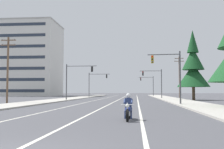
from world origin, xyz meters
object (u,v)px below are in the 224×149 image
Objects in this scene: traffic_signal_near_left at (75,76)px; utility_pole_left_near at (8,67)px; traffic_signal_mid_right at (155,79)px; traffic_signal_far_right at (149,83)px; apartment_building_far_left_block at (30,59)px; traffic_signal_mid_left at (95,81)px; conifer_tree_right_verge_far at (193,68)px; utility_pole_right_far at (179,76)px; traffic_signal_near_right at (171,70)px; motorcycle_with_rider at (128,109)px.

utility_pole_left_near is (-6.49, -11.05, 0.57)m from traffic_signal_near_left.
traffic_signal_far_right is (-0.02, 26.44, -0.00)m from traffic_signal_mid_right.
apartment_building_far_left_block is (-38.98, 1.59, 7.95)m from traffic_signal_far_right.
traffic_signal_mid_left is 27.42m from conifer_tree_right_verge_far.
traffic_signal_mid_left is 0.66× the size of utility_pole_right_far.
traffic_signal_near_right is 51.86m from traffic_signal_far_right.
traffic_signal_mid_left is 0.26× the size of apartment_building_far_left_block.
utility_pole_right_far is at bearing -13.43° from traffic_signal_mid_left.
traffic_signal_mid_right is at bearing -33.89° from traffic_signal_mid_left.
motorcycle_with_rider is 52.49m from traffic_signal_mid_left.
utility_pole_right_far is 50.93m from apartment_building_far_left_block.
motorcycle_with_rider is at bearing -93.73° from traffic_signal_far_right.
utility_pole_left_near reaches higher than traffic_signal_mid_left.
utility_pole_left_near is at bearing -112.81° from traffic_signal_far_right.
motorcycle_with_rider is 42.23m from traffic_signal_mid_right.
traffic_signal_mid_left is at bearing 166.57° from utility_pole_right_far.
conifer_tree_right_verge_far is at bearing 70.09° from traffic_signal_near_right.
utility_pole_right_far is at bearing 39.91° from traffic_signal_near_left.
traffic_signal_mid_right is 7.59m from utility_pole_right_far.
traffic_signal_near_right is 66.64m from apartment_building_far_left_block.
traffic_signal_near_left is at bearing -140.00° from traffic_signal_mid_right.
utility_pole_right_far reaches higher than traffic_signal_far_right.
traffic_signal_mid_left is 0.71× the size of utility_pole_left_near.
traffic_signal_mid_right is (4.47, 41.85, 3.50)m from motorcycle_with_rider.
motorcycle_with_rider is 31.60m from traffic_signal_near_left.
traffic_signal_mid_right is at bearing -35.70° from apartment_building_far_left_block.
conifer_tree_right_verge_far is (20.39, 3.30, 1.58)m from traffic_signal_near_left.
traffic_signal_near_left is at bearing -90.20° from traffic_signal_mid_left.
apartment_building_far_left_block is at bearing 121.59° from traffic_signal_near_left.
apartment_building_far_left_block reaches higher than motorcycle_with_rider.
traffic_signal_mid_left is (0.07, 21.65, -0.00)m from traffic_signal_near_left.
traffic_signal_near_right is 0.50× the size of conifer_tree_right_verge_far.
traffic_signal_far_right is at bearing 90.01° from traffic_signal_near_right.
apartment_building_far_left_block is at bearing 140.76° from conifer_tree_right_verge_far.
traffic_signal_mid_left is 31.83m from apartment_building_far_left_block.
utility_pole_right_far reaches higher than traffic_signal_near_right.
traffic_signal_mid_right is 17.21m from traffic_signal_mid_left.
utility_pole_right_far is at bearing 46.32° from utility_pole_left_near.
traffic_signal_near_right is at bearing -53.89° from apartment_building_far_left_block.
conifer_tree_right_verge_far is at bearing -80.25° from traffic_signal_far_right.
traffic_signal_near_left is at bearing -110.44° from traffic_signal_far_right.
motorcycle_with_rider is at bearing -71.63° from traffic_signal_near_left.
traffic_signal_far_right is (-0.01, 51.86, 0.05)m from traffic_signal_near_right.
utility_pole_right_far is 13.57m from conifer_tree_right_verge_far.
traffic_signal_near_right is 1.00× the size of traffic_signal_mid_left.
traffic_signal_near_left is 0.71× the size of utility_pole_left_near.
traffic_signal_mid_left is at bearing 137.92° from conifer_tree_right_verge_far.
traffic_signal_near_left is at bearing 108.37° from motorcycle_with_rider.
traffic_signal_mid_right is 0.66× the size of utility_pole_right_far.
apartment_building_far_left_block reaches higher than traffic_signal_far_right.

